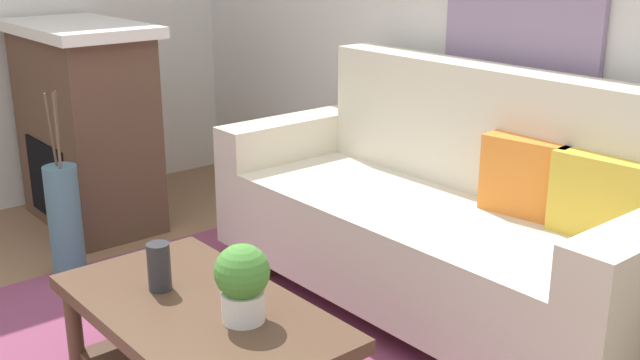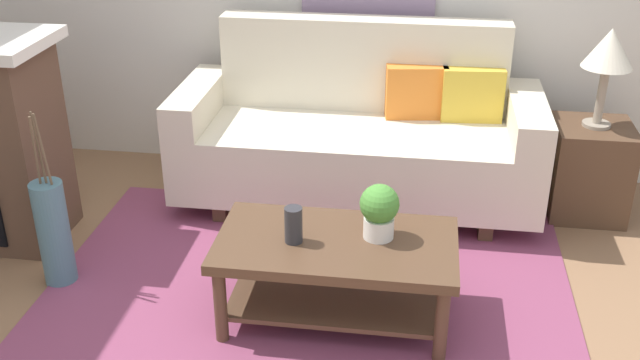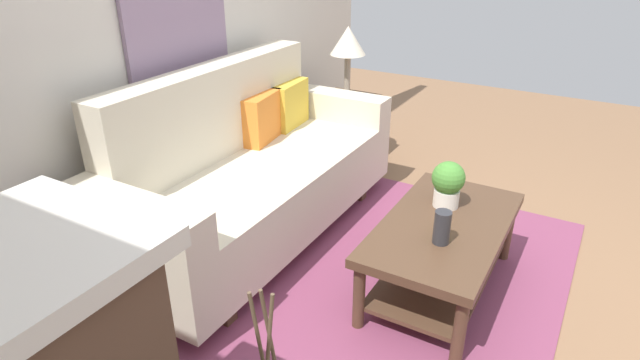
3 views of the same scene
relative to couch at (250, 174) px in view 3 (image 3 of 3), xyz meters
name	(u,v)px [view 3 (image 3 of 3)]	position (x,y,z in m)	size (l,w,h in m)	color
ground_plane	(471,321)	(-0.14, -1.48, -0.43)	(8.92, 8.92, 0.00)	#8C6647
wall_back	(151,18)	(-0.14, 0.54, 0.92)	(4.92, 0.10, 2.70)	silver
area_rug	(381,290)	(-0.14, -0.98, -0.42)	(2.63, 1.82, 0.01)	#843D5B
couch	(250,174)	(0.00, 0.00, 0.00)	(2.14, 0.84, 1.08)	beige
throw_pillow_orange	(263,118)	(0.33, 0.13, 0.25)	(0.36, 0.12, 0.32)	orange
throw_pillow_mustard	(290,104)	(0.66, 0.13, 0.25)	(0.36, 0.12, 0.32)	gold
coffee_table	(442,242)	(0.02, -1.24, -0.12)	(1.10, 0.60, 0.43)	#513826
tabletop_vase	(442,227)	(-0.17, -1.28, 0.09)	(0.08, 0.08, 0.17)	#2D2D33
potted_plant_tabletop	(448,183)	(0.21, -1.18, 0.14)	(0.18, 0.18, 0.26)	white
side_table	(346,129)	(1.37, 0.03, -0.15)	(0.44, 0.44, 0.56)	#513826
table_lamp	(348,44)	(1.37, 0.03, 0.56)	(0.28, 0.28, 0.57)	gray
floor_vase_branch_a	(270,336)	(-1.40, -1.13, 0.31)	(0.01, 0.01, 0.36)	brown
floor_vase_branch_b	(259,340)	(-1.43, -1.12, 0.31)	(0.01, 0.01, 0.36)	brown
floor_vase_branch_c	(269,345)	(-1.43, -1.15, 0.31)	(0.01, 0.01, 0.36)	brown
framed_painting	(175,1)	(0.00, 0.47, 1.01)	(0.83, 0.03, 0.79)	gray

